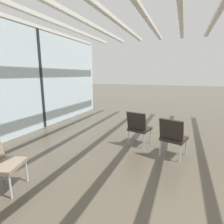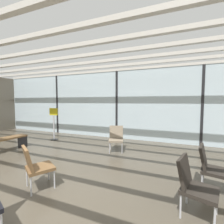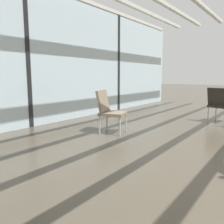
{
  "view_description": "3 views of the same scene",
  "coord_description": "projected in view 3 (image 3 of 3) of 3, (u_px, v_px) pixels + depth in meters",
  "views": [
    {
      "loc": [
        -1.04,
        0.88,
        1.75
      ],
      "look_at": [
        0.64,
        1.55,
        1.37
      ],
      "focal_mm": 28.42,
      "sensor_mm": 36.0,
      "label": 1
    },
    {
      "loc": [
        2.39,
        -1.52,
        1.74
      ],
      "look_at": [
        -1.18,
        7.55,
        1.05
      ],
      "focal_mm": 24.25,
      "sensor_mm": 36.0,
      "label": 2
    },
    {
      "loc": [
        -3.13,
        0.58,
        1.15
      ],
      "look_at": [
        -1.34,
        1.89,
        0.81
      ],
      "focal_mm": 37.49,
      "sensor_mm": 36.0,
      "label": 3
    }
  ],
  "objects": [
    {
      "name": "lounge_chair_5",
      "position": [
        219.0,
        103.0,
        5.83
      ],
      "size": [
        0.62,
        0.59,
        0.87
      ],
      "rotation": [
        0.0,
        0.0,
        1.34
      ],
      "color": "#28231E",
      "rests_on": "ground"
    },
    {
      "name": "window_mullion_2",
      "position": [
        118.0,
        64.0,
        7.92
      ],
      "size": [
        0.1,
        0.12,
        3.14
      ],
      "primitive_type": "cube",
      "color": "black",
      "rests_on": "ground"
    },
    {
      "name": "lounge_chair_3",
      "position": [
        109.0,
        109.0,
        4.73
      ],
      "size": [
        0.62,
        0.64,
        0.87
      ],
      "rotation": [
        0.0,
        0.0,
        0.3
      ],
      "color": "#7F705B",
      "rests_on": "ground"
    },
    {
      "name": "window_mullion_1",
      "position": [
        27.0,
        57.0,
        5.13
      ],
      "size": [
        0.1,
        0.12,
        3.14
      ],
      "primitive_type": "cube",
      "color": "black",
      "rests_on": "ground"
    },
    {
      "name": "glass_curtain_wall",
      "position": [
        27.0,
        57.0,
        5.13
      ],
      "size": [
        14.0,
        0.08,
        3.14
      ],
      "primitive_type": "cube",
      "color": "silver",
      "rests_on": "ground"
    }
  ]
}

